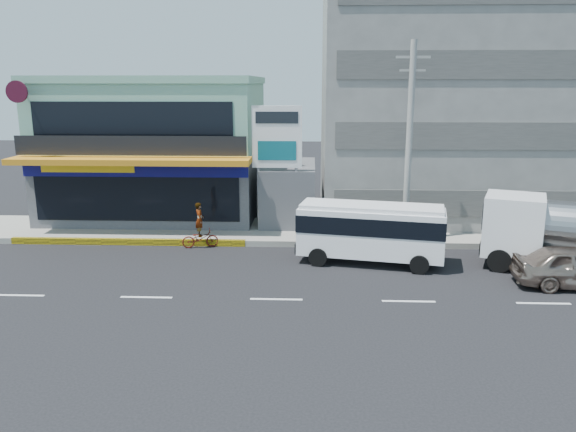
{
  "coord_description": "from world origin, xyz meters",
  "views": [
    {
      "loc": [
        1.27,
        -19.98,
        7.99
      ],
      "look_at": [
        0.26,
        4.5,
        2.2
      ],
      "focal_mm": 35.0,
      "sensor_mm": 36.0,
      "label": 1
    }
  ],
  "objects_px": {
    "utility_pole_near": "(409,144)",
    "motorcycle_rider": "(200,233)",
    "billboard": "(277,144)",
    "concrete_building": "(456,100)",
    "shop_building": "(159,151)",
    "tanker_truck": "(576,234)",
    "minibus": "(371,229)",
    "satellite_dish": "(288,165)"
  },
  "relations": [
    {
      "from": "minibus",
      "to": "satellite_dish",
      "type": "bearing_deg",
      "value": 122.12
    },
    {
      "from": "satellite_dish",
      "to": "tanker_truck",
      "type": "relative_size",
      "value": 0.18
    },
    {
      "from": "billboard",
      "to": "concrete_building",
      "type": "bearing_deg",
      "value": 28.92
    },
    {
      "from": "shop_building",
      "to": "tanker_truck",
      "type": "xyz_separation_m",
      "value": [
        20.63,
        -10.29,
        -2.27
      ]
    },
    {
      "from": "satellite_dish",
      "to": "motorcycle_rider",
      "type": "height_order",
      "value": "satellite_dish"
    },
    {
      "from": "satellite_dish",
      "to": "utility_pole_near",
      "type": "xyz_separation_m",
      "value": [
        6.0,
        -3.6,
        1.57
      ]
    },
    {
      "from": "billboard",
      "to": "minibus",
      "type": "distance_m",
      "value": 7.21
    },
    {
      "from": "utility_pole_near",
      "to": "tanker_truck",
      "type": "relative_size",
      "value": 1.18
    },
    {
      "from": "satellite_dish",
      "to": "concrete_building",
      "type": "bearing_deg",
      "value": 21.8
    },
    {
      "from": "utility_pole_near",
      "to": "minibus",
      "type": "relative_size",
      "value": 1.47
    },
    {
      "from": "billboard",
      "to": "motorcycle_rider",
      "type": "xyz_separation_m",
      "value": [
        -3.72,
        -2.4,
        -4.17
      ]
    },
    {
      "from": "concrete_building",
      "to": "tanker_truck",
      "type": "xyz_separation_m",
      "value": [
        2.63,
        -11.35,
        -5.28
      ]
    },
    {
      "from": "motorcycle_rider",
      "to": "tanker_truck",
      "type": "bearing_deg",
      "value": -10.58
    },
    {
      "from": "utility_pole_near",
      "to": "tanker_truck",
      "type": "height_order",
      "value": "utility_pole_near"
    },
    {
      "from": "concrete_building",
      "to": "billboard",
      "type": "distance_m",
      "value": 12.17
    },
    {
      "from": "tanker_truck",
      "to": "billboard",
      "type": "bearing_deg",
      "value": 157.09
    },
    {
      "from": "utility_pole_near",
      "to": "motorcycle_rider",
      "type": "xyz_separation_m",
      "value": [
        -10.22,
        -0.6,
        -4.39
      ]
    },
    {
      "from": "shop_building",
      "to": "concrete_building",
      "type": "xyz_separation_m",
      "value": [
        18.0,
        1.05,
        3.0
      ]
    },
    {
      "from": "shop_building",
      "to": "motorcycle_rider",
      "type": "distance_m",
      "value": 8.71
    },
    {
      "from": "concrete_building",
      "to": "utility_pole_near",
      "type": "xyz_separation_m",
      "value": [
        -4.0,
        -7.6,
        -1.85
      ]
    },
    {
      "from": "shop_building",
      "to": "utility_pole_near",
      "type": "height_order",
      "value": "utility_pole_near"
    },
    {
      "from": "shop_building",
      "to": "tanker_truck",
      "type": "distance_m",
      "value": 23.16
    },
    {
      "from": "billboard",
      "to": "minibus",
      "type": "relative_size",
      "value": 1.02
    },
    {
      "from": "motorcycle_rider",
      "to": "billboard",
      "type": "bearing_deg",
      "value": 32.82
    },
    {
      "from": "satellite_dish",
      "to": "billboard",
      "type": "xyz_separation_m",
      "value": [
        -0.5,
        -1.8,
        1.35
      ]
    },
    {
      "from": "shop_building",
      "to": "minibus",
      "type": "relative_size",
      "value": 1.82
    },
    {
      "from": "satellite_dish",
      "to": "utility_pole_near",
      "type": "height_order",
      "value": "utility_pole_near"
    },
    {
      "from": "concrete_building",
      "to": "tanker_truck",
      "type": "distance_m",
      "value": 12.79
    },
    {
      "from": "concrete_building",
      "to": "satellite_dish",
      "type": "bearing_deg",
      "value": -158.2
    },
    {
      "from": "minibus",
      "to": "tanker_truck",
      "type": "relative_size",
      "value": 0.8
    },
    {
      "from": "satellite_dish",
      "to": "motorcycle_rider",
      "type": "distance_m",
      "value": 6.59
    },
    {
      "from": "motorcycle_rider",
      "to": "minibus",
      "type": "bearing_deg",
      "value": -14.79
    },
    {
      "from": "satellite_dish",
      "to": "minibus",
      "type": "bearing_deg",
      "value": -57.88
    },
    {
      "from": "tanker_truck",
      "to": "utility_pole_near",
      "type": "bearing_deg",
      "value": 150.51
    },
    {
      "from": "billboard",
      "to": "utility_pole_near",
      "type": "distance_m",
      "value": 6.75
    },
    {
      "from": "motorcycle_rider",
      "to": "shop_building",
      "type": "bearing_deg",
      "value": 117.87
    },
    {
      "from": "utility_pole_near",
      "to": "shop_building",
      "type": "bearing_deg",
      "value": 154.94
    },
    {
      "from": "satellite_dish",
      "to": "minibus",
      "type": "relative_size",
      "value": 0.22
    },
    {
      "from": "tanker_truck",
      "to": "motorcycle_rider",
      "type": "bearing_deg",
      "value": 169.42
    },
    {
      "from": "concrete_building",
      "to": "tanker_truck",
      "type": "bearing_deg",
      "value": -76.97
    },
    {
      "from": "shop_building",
      "to": "utility_pole_near",
      "type": "relative_size",
      "value": 1.24
    },
    {
      "from": "utility_pole_near",
      "to": "satellite_dish",
      "type": "bearing_deg",
      "value": 149.04
    }
  ]
}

